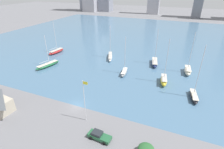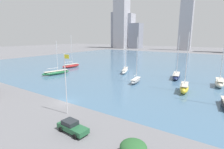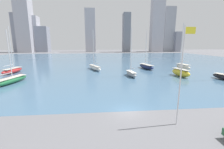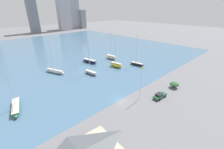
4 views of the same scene
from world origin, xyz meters
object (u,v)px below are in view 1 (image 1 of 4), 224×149
Objects in this scene: sailboat_navy at (155,62)px; flag_pole at (85,100)px; sailboat_gray at (124,72)px; sailboat_black at (194,96)px; sailboat_white at (110,56)px; sailboat_yellow at (164,80)px; parked_pickup_green at (99,136)px; sailboat_cream at (188,70)px; sailboat_green at (48,65)px; sailboat_red at (56,51)px.

flag_pole is at bearing -114.22° from sailboat_navy.
sailboat_gray is 24.54m from sailboat_black.
sailboat_navy is (19.52, 0.77, 0.05)m from sailboat_white.
sailboat_navy reaches higher than sailboat_gray.
sailboat_yellow is at bearing -79.94° from sailboat_navy.
parked_pickup_green is at bearing -117.01° from sailboat_yellow.
sailboat_gray is 0.91× the size of sailboat_cream.
sailboat_green reaches higher than parked_pickup_green.
sailboat_cream reaches higher than sailboat_gray.
parked_pickup_green is at bearing -136.84° from sailboat_black.
sailboat_navy is at bearing 39.45° from sailboat_green.
flag_pole is at bearing -21.42° from sailboat_green.
sailboat_navy is at bearing 77.06° from flag_pole.
sailboat_white reaches higher than flag_pole.
sailboat_yellow is at bearing 140.15° from sailboat_black.
sailboat_black reaches higher than flag_pole.
sailboat_red is at bearing 156.98° from sailboat_black.
sailboat_navy is 0.94× the size of sailboat_cream.
sailboat_green is (-44.65, -4.29, -0.40)m from sailboat_yellow.
sailboat_black is (34.39, -19.15, -0.00)m from sailboat_white.
sailboat_gray is (30.33, 5.60, 0.09)m from sailboat_green.
sailboat_gray is 23.51m from sailboat_cream.
sailboat_navy is (9.15, 39.83, -5.05)m from flag_pole.
sailboat_navy is 15.70m from sailboat_gray.
flag_pole is 0.88× the size of sailboat_green.
sailboat_yellow is at bearing -50.14° from sailboat_white.
sailboat_navy is 13.17m from sailboat_cream.
sailboat_navy is 24.86m from sailboat_black.
parked_pickup_green is (42.22, -39.15, -0.06)m from sailboat_red.
sailboat_cream is at bearing -26.34° from sailboat_white.
sailboat_green is at bearing -56.21° from sailboat_red.
sailboat_yellow is 52.48m from sailboat_red.
sailboat_black is 30.26m from parked_pickup_green.
flag_pole is 36.98m from sailboat_green.
sailboat_black reaches higher than sailboat_gray.
sailboat_black reaches higher than sailboat_navy.
parked_pickup_green is at bearing -91.56° from sailboat_white.
sailboat_white is (-25.13, 13.60, -0.30)m from sailboat_yellow.
sailboat_yellow is 13.09m from sailboat_cream.
sailboat_gray is 0.87× the size of sailboat_black.
sailboat_cream is (7.11, 10.99, -0.05)m from sailboat_yellow.
sailboat_green is (-39.03, -18.67, -0.14)m from sailboat_navy.
sailboat_navy is 43.95m from parked_pickup_green.
sailboat_white is 26.47m from sailboat_green.
sailboat_red is (-45.95, -4.63, -0.03)m from sailboat_navy.
sailboat_black is 3.03× the size of parked_pickup_green.
sailboat_black is at bearing -64.55° from sailboat_navy.
flag_pole is 2.11× the size of parked_pickup_green.
parked_pickup_green is (15.78, -43.01, -0.04)m from sailboat_white.
parked_pickup_green is at bearing -36.17° from flag_pole.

